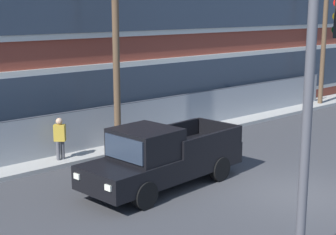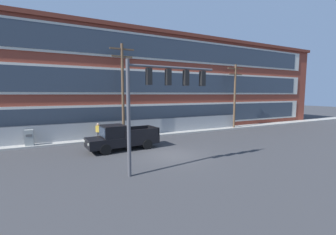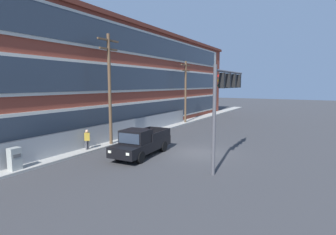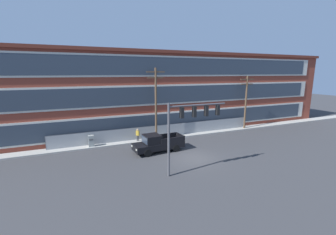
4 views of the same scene
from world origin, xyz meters
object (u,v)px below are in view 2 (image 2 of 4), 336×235
Objects in this scene: traffic_signal_mast at (160,90)px; pickup_truck_black at (122,138)px; electrical_cabinet at (29,139)px; pedestrian_near_cabinet at (98,131)px; utility_pole_near_corner at (123,88)px; utility_pole_midblock at (235,93)px.

traffic_signal_mast is 6.97m from pickup_truck_black.
electrical_cabinet is 5.55m from pedestrian_near_cabinet.
utility_pole_near_corner reaches higher than electrical_cabinet.
electrical_cabinet is at bearing 125.37° from traffic_signal_mast.
pedestrian_near_cabinet is (-16.87, 0.00, -3.51)m from utility_pole_midblock.
pickup_truck_black is 0.63× the size of utility_pole_near_corner.
utility_pole_midblock reaches higher than pickup_truck_black.
utility_pole_near_corner is 6.22× the size of electrical_cabinet.
utility_pole_midblock is (14.50, 0.25, -0.53)m from utility_pole_near_corner.
utility_pole_near_corner is at bearing 86.04° from traffic_signal_mast.
traffic_signal_mast is at bearing -146.12° from utility_pole_midblock.
electrical_cabinet is 0.87× the size of pedestrian_near_cabinet.
pickup_truck_black reaches higher than pedestrian_near_cabinet.
traffic_signal_mast is 13.07m from electrical_cabinet.
pickup_truck_black is at bearing -33.05° from electrical_cabinet.
pickup_truck_black reaches higher than electrical_cabinet.
pickup_truck_black is (-0.64, 5.89, -3.67)m from traffic_signal_mast.
pickup_truck_black is at bearing -108.08° from utility_pole_near_corner.
pedestrian_near_cabinet is at bearing 99.37° from traffic_signal_mast.
utility_pole_midblock is (15.19, 10.20, -0.13)m from traffic_signal_mast.
utility_pole_near_corner is at bearing -1.62° from electrical_cabinet.
electrical_cabinet is (-6.59, 4.29, -0.22)m from pickup_truck_black.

